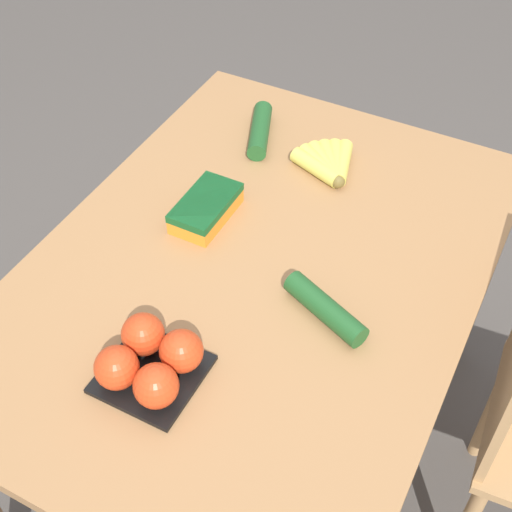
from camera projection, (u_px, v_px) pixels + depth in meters
name	position (u px, v px, depth m)	size (l,w,h in m)	color
ground_plane	(256.00, 443.00, 2.09)	(12.00, 12.00, 0.00)	#4C4742
dining_table	(256.00, 296.00, 1.61)	(1.29, 0.92, 0.76)	#9E7044
banana_bunch	(329.00, 164.00, 1.75)	(0.16, 0.16, 0.04)	brown
tomato_pack	(150.00, 361.00, 1.31)	(0.18, 0.18, 0.09)	black
carrot_bag	(206.00, 207.00, 1.63)	(0.18, 0.10, 0.05)	orange
cucumber_near	(260.00, 130.00, 1.84)	(0.20, 0.12, 0.05)	#1E5123
cucumber_far	(325.00, 308.00, 1.43)	(0.12, 0.20, 0.05)	#1E5123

